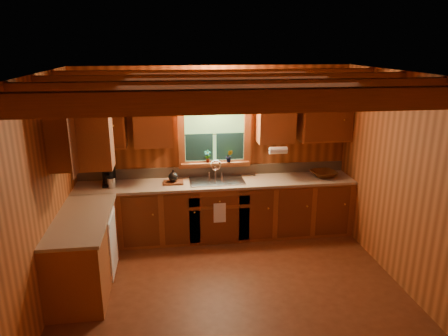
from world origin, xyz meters
TOP-DOWN VIEW (x-y plane):
  - room at (0.00, 0.00)m, footprint 4.20×4.20m
  - ceiling_beams at (0.00, 0.00)m, footprint 4.20×2.54m
  - base_cabinets at (-0.49, 1.28)m, footprint 4.20×2.22m
  - countertop at (-0.48, 1.29)m, footprint 4.20×2.24m
  - backsplash at (0.00, 1.89)m, footprint 4.20×0.02m
  - dishwasher_panel at (-1.47, 0.68)m, footprint 0.02×0.60m
  - upper_cabinets at (-0.56, 1.42)m, footprint 4.19×1.77m
  - window at (0.00, 1.87)m, footprint 1.12×0.08m
  - window_sill at (0.00, 1.82)m, footprint 1.06×0.14m
  - wall_sconce at (0.00, 1.75)m, footprint 0.45×0.21m
  - paper_towel_roll at (0.92, 1.53)m, footprint 0.27×0.11m
  - dish_towel at (0.00, 1.26)m, footprint 0.18×0.01m
  - sink at (0.00, 1.60)m, footprint 0.82×0.48m
  - coffee_maker at (-1.60, 1.66)m, footprint 0.19×0.25m
  - utensil_crock at (-1.55, 1.53)m, footprint 0.12×0.12m
  - cutting_board at (-0.66, 1.59)m, footprint 0.30×0.21m
  - teakettle at (-0.66, 1.59)m, footprint 0.14×0.14m
  - wicker_basket at (1.69, 1.58)m, footprint 0.45×0.45m
  - potted_plant_left at (-0.12, 1.81)m, footprint 0.11×0.09m
  - potted_plant_right at (0.22, 1.79)m, footprint 0.12×0.11m

SIDE VIEW (x-z plane):
  - base_cabinets at x=-0.49m, z-range 0.00..0.86m
  - dishwasher_panel at x=-1.47m, z-range 0.03..0.83m
  - dish_towel at x=0.00m, z-range 0.37..0.67m
  - sink at x=0.00m, z-range 0.64..1.07m
  - countertop at x=-0.48m, z-range 0.86..0.90m
  - cutting_board at x=-0.66m, z-range 0.90..0.93m
  - wicker_basket at x=1.69m, z-range 0.90..0.99m
  - backsplash at x=0.00m, z-range 0.90..1.06m
  - utensil_crock at x=-1.55m, z-range 0.82..1.15m
  - teakettle at x=-0.66m, z-range 0.91..1.09m
  - coffee_maker at x=-1.60m, z-range 0.90..1.24m
  - window_sill at x=0.00m, z-range 1.10..1.14m
  - potted_plant_right at x=0.22m, z-range 1.14..1.34m
  - potted_plant_left at x=-0.12m, z-range 1.14..1.34m
  - room at x=0.00m, z-range -0.80..3.40m
  - paper_towel_roll at x=0.92m, z-range 1.31..1.42m
  - window at x=0.00m, z-range 1.03..2.03m
  - upper_cabinets at x=-0.56m, z-range 1.45..2.23m
  - wall_sconce at x=0.00m, z-range 2.08..2.25m
  - ceiling_beams at x=0.00m, z-range 2.40..2.58m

